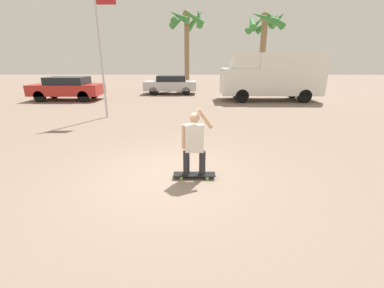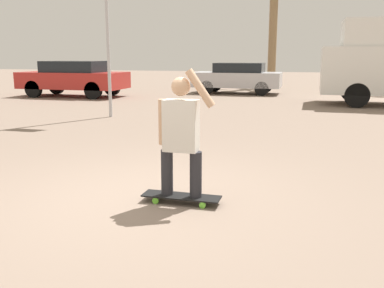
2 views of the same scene
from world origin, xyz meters
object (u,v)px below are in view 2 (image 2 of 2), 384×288
at_px(person_skateboarder, 181,131).
at_px(parked_car_silver, 238,77).
at_px(parked_car_red, 74,77).
at_px(skateboard, 181,197).

relative_size(person_skateboarder, parked_car_silver, 0.38).
relative_size(parked_car_silver, parked_car_red, 0.89).
height_order(parked_car_silver, parked_car_red, parked_car_red).
bearing_deg(person_skateboarder, parked_car_silver, 97.00).
distance_m(skateboard, person_skateboarder, 0.78).
bearing_deg(skateboard, person_skateboarder, 180.00).
bearing_deg(parked_car_red, person_skateboarder, -54.45).
relative_size(skateboard, parked_car_red, 0.21).
relative_size(person_skateboarder, parked_car_red, 0.34).
bearing_deg(parked_car_silver, parked_car_red, -153.27).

